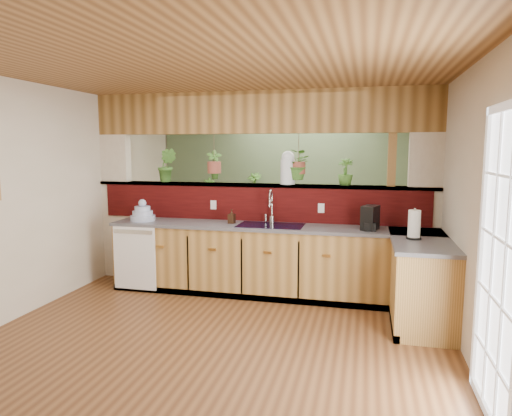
% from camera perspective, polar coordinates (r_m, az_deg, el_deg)
% --- Properties ---
extents(ground, '(4.60, 7.00, 0.01)m').
position_cam_1_polar(ground, '(5.11, -3.32, -13.86)').
color(ground, brown).
rests_on(ground, ground).
extents(ceiling, '(4.60, 7.00, 0.01)m').
position_cam_1_polar(ceiling, '(4.82, -3.56, 16.30)').
color(ceiling, brown).
rests_on(ceiling, ground).
extents(wall_back, '(4.60, 0.02, 2.60)m').
position_cam_1_polar(wall_back, '(8.19, 3.76, 3.55)').
color(wall_back, beige).
rests_on(wall_back, ground).
extents(wall_left, '(0.02, 7.00, 2.60)m').
position_cam_1_polar(wall_left, '(5.89, -25.36, 1.31)').
color(wall_left, beige).
rests_on(wall_left, ground).
extents(wall_right, '(0.02, 7.00, 2.60)m').
position_cam_1_polar(wall_right, '(4.67, 24.62, -0.08)').
color(wall_right, beige).
rests_on(wall_right, ground).
extents(pass_through_partition, '(4.60, 0.21, 2.60)m').
position_cam_1_polar(pass_through_partition, '(6.09, 0.55, 1.18)').
color(pass_through_partition, beige).
rests_on(pass_through_partition, ground).
extents(pass_through_ledge, '(4.60, 0.21, 0.04)m').
position_cam_1_polar(pass_through_ledge, '(6.09, 0.29, 2.86)').
color(pass_through_ledge, brown).
rests_on(pass_through_ledge, ground).
extents(header_beam, '(4.60, 0.15, 0.55)m').
position_cam_1_polar(header_beam, '(6.08, 0.29, 11.87)').
color(header_beam, brown).
rests_on(header_beam, ground).
extents(sage_backwall, '(4.55, 0.02, 2.55)m').
position_cam_1_polar(sage_backwall, '(8.17, 3.74, 3.54)').
color(sage_backwall, '#506645').
rests_on(sage_backwall, ground).
extents(countertop, '(4.14, 1.52, 0.90)m').
position_cam_1_polar(countertop, '(5.63, 7.51, -7.10)').
color(countertop, olive).
rests_on(countertop, ground).
extents(dishwasher, '(0.58, 0.03, 0.82)m').
position_cam_1_polar(dishwasher, '(6.12, -14.95, -6.03)').
color(dishwasher, white).
rests_on(dishwasher, ground).
extents(navy_sink, '(0.82, 0.50, 0.18)m').
position_cam_1_polar(navy_sink, '(5.74, 1.85, -2.95)').
color(navy_sink, black).
rests_on(navy_sink, countertop).
extents(french_door, '(0.06, 1.02, 2.16)m').
position_cam_1_polar(french_door, '(3.46, 27.97, -6.93)').
color(french_door, white).
rests_on(french_door, ground).
extents(faucet, '(0.19, 0.19, 0.44)m').
position_cam_1_polar(faucet, '(5.85, 1.88, 0.35)').
color(faucet, '#B7B7B2').
rests_on(faucet, countertop).
extents(dish_stack, '(0.33, 0.33, 0.29)m').
position_cam_1_polar(dish_stack, '(6.25, -13.98, -0.75)').
color(dish_stack, '#A1AED0').
rests_on(dish_stack, countertop).
extents(soap_dispenser, '(0.09, 0.09, 0.18)m').
position_cam_1_polar(soap_dispenser, '(5.86, -3.06, -1.05)').
color(soap_dispenser, '#341F12').
rests_on(soap_dispenser, countertop).
extents(coffee_maker, '(0.15, 0.26, 0.29)m').
position_cam_1_polar(coffee_maker, '(5.55, 14.08, -1.32)').
color(coffee_maker, black).
rests_on(coffee_maker, countertop).
extents(paper_towel, '(0.16, 0.16, 0.33)m').
position_cam_1_polar(paper_towel, '(5.12, 19.16, -2.03)').
color(paper_towel, black).
rests_on(paper_towel, countertop).
extents(glass_jar, '(0.20, 0.20, 0.43)m').
position_cam_1_polar(glass_jar, '(5.99, 4.00, 5.05)').
color(glass_jar, silver).
rests_on(glass_jar, pass_through_ledge).
extents(ledge_plant_left, '(0.28, 0.23, 0.47)m').
position_cam_1_polar(ledge_plant_left, '(6.50, -11.08, 5.25)').
color(ledge_plant_left, '#386723').
rests_on(ledge_plant_left, pass_through_ledge).
extents(ledge_plant_right, '(0.21, 0.21, 0.34)m').
position_cam_1_polar(ledge_plant_right, '(5.92, 11.12, 4.46)').
color(ledge_plant_right, '#386723').
rests_on(ledge_plant_right, pass_through_ledge).
extents(hanging_plant_a, '(0.24, 0.21, 0.53)m').
position_cam_1_polar(hanging_plant_a, '(6.24, -5.26, 6.57)').
color(hanging_plant_a, brown).
rests_on(hanging_plant_a, header_beam).
extents(hanging_plant_b, '(0.44, 0.41, 0.52)m').
position_cam_1_polar(hanging_plant_b, '(5.97, 5.34, 7.04)').
color(hanging_plant_b, brown).
rests_on(hanging_plant_b, header_beam).
extents(shelving_console, '(1.42, 0.56, 0.92)m').
position_cam_1_polar(shelving_console, '(8.22, -2.09, -2.05)').
color(shelving_console, black).
rests_on(shelving_console, ground).
extents(shelf_plant_a, '(0.23, 0.20, 0.38)m').
position_cam_1_polar(shelf_plant_a, '(8.31, -5.82, 2.52)').
color(shelf_plant_a, '#386723').
rests_on(shelf_plant_a, shelving_console).
extents(shelf_plant_b, '(0.30, 0.30, 0.47)m').
position_cam_1_polar(shelf_plant_b, '(8.06, -0.24, 2.75)').
color(shelf_plant_b, '#386723').
rests_on(shelf_plant_b, shelving_console).
extents(floor_plant, '(0.84, 0.80, 0.74)m').
position_cam_1_polar(floor_plant, '(6.79, 12.79, -5.36)').
color(floor_plant, '#386723').
rests_on(floor_plant, ground).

